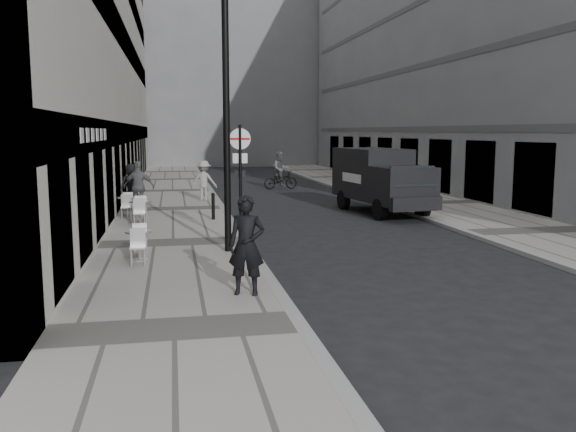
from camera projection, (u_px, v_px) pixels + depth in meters
name	position (u px, v px, depth m)	size (l,w,h in m)	color
ground	(344.00, 398.00, 7.35)	(120.00, 120.00, 0.00)	black
sidewalk	(173.00, 210.00, 24.49)	(4.00, 60.00, 0.12)	gray
far_sidewalk	(429.00, 204.00, 26.51)	(4.00, 60.00, 0.12)	gray
building_left	(82.00, 8.00, 28.84)	(4.00, 45.00, 18.00)	beige
building_right	(473.00, 2.00, 32.39)	(6.00, 45.00, 20.00)	slate
building_far	(205.00, 52.00, 60.60)	(24.00, 16.00, 22.00)	slate
walking_man	(247.00, 245.00, 11.47)	(0.69, 0.45, 1.89)	black
sign_post	(240.00, 169.00, 16.12)	(0.56, 0.13, 3.25)	black
lamppost	(226.00, 104.00, 15.26)	(0.30, 0.30, 6.74)	black
bollard_near	(246.00, 234.00, 15.68)	(0.12, 0.12, 0.88)	black
bollard_far	(213.00, 207.00, 21.34)	(0.12, 0.12, 0.88)	black
panel_van	(379.00, 177.00, 23.80)	(2.61, 5.53, 2.51)	black
cyclist	(280.00, 175.00, 33.70)	(2.01, 1.00, 2.07)	black
pedestrian_a	(139.00, 187.00, 23.15)	(1.15, 0.48, 1.97)	slate
pedestrian_b	(204.00, 181.00, 27.14)	(1.15, 0.66, 1.78)	#9F9893
pedestrian_c	(132.00, 186.00, 24.44)	(0.88, 0.57, 1.80)	black
cafe_table_near	(140.00, 211.00, 20.20)	(0.71, 1.60, 0.91)	silver
cafe_table_mid	(139.00, 243.00, 14.59)	(0.65, 1.47, 0.84)	silver
cafe_table_far	(127.00, 205.00, 21.87)	(0.67, 1.51, 0.86)	silver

